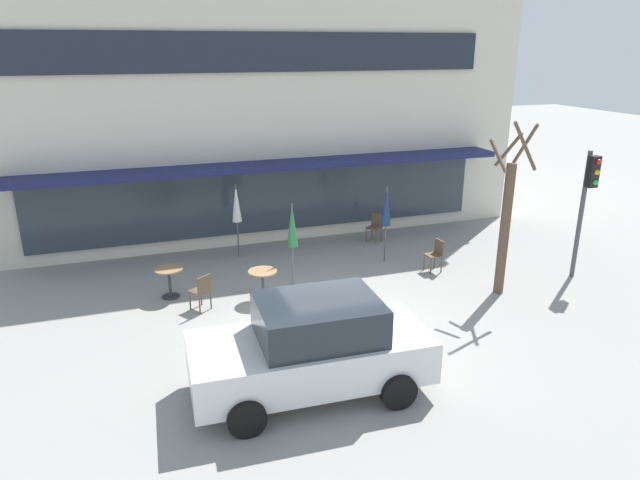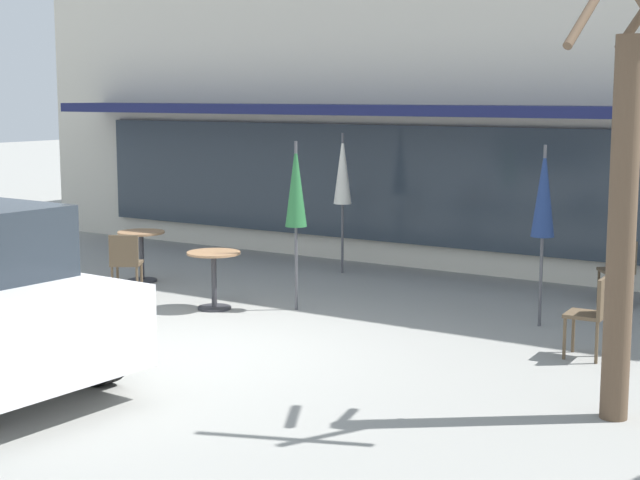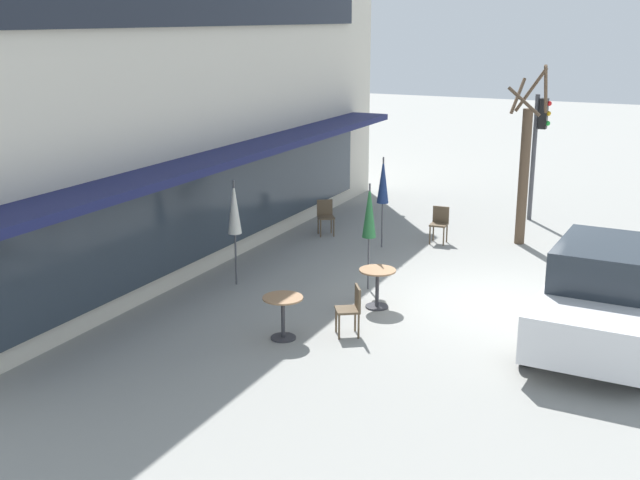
{
  "view_description": "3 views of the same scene",
  "coord_description": "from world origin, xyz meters",
  "px_view_note": "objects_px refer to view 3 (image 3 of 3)",
  "views": [
    {
      "loc": [
        -4.01,
        -10.69,
        5.89
      ],
      "look_at": [
        0.66,
        2.87,
        1.0
      ],
      "focal_mm": 32.0,
      "sensor_mm": 36.0,
      "label": 1
    },
    {
      "loc": [
        6.89,
        -7.96,
        2.79
      ],
      "look_at": [
        -0.18,
        2.82,
        0.87
      ],
      "focal_mm": 55.0,
      "sensor_mm": 36.0,
      "label": 2
    },
    {
      "loc": [
        -14.68,
        -3.41,
        5.37
      ],
      "look_at": [
        -0.64,
        3.27,
        1.03
      ],
      "focal_mm": 45.0,
      "sensor_mm": 36.0,
      "label": 3
    }
  ],
  "objects_px": {
    "patio_umbrella_cream_folded": "(383,181)",
    "cafe_table_near_wall": "(377,282)",
    "cafe_chair_0": "(440,222)",
    "cafe_chair_2": "(352,307)",
    "street_tree": "(525,167)",
    "cafe_table_streetside": "(283,310)",
    "traffic_light_pole": "(539,136)",
    "cafe_chair_1": "(325,214)",
    "parked_sedan": "(604,296)",
    "patio_umbrella_green_folded": "(234,208)",
    "patio_umbrella_corner_open": "(369,212)"
  },
  "relations": [
    {
      "from": "cafe_chair_0",
      "to": "cafe_chair_1",
      "type": "relative_size",
      "value": 1.0
    },
    {
      "from": "cafe_table_streetside",
      "to": "traffic_light_pole",
      "type": "height_order",
      "value": "traffic_light_pole"
    },
    {
      "from": "patio_umbrella_cream_folded",
      "to": "cafe_table_near_wall",
      "type": "bearing_deg",
      "value": -160.04
    },
    {
      "from": "cafe_chair_0",
      "to": "parked_sedan",
      "type": "height_order",
      "value": "parked_sedan"
    },
    {
      "from": "cafe_table_near_wall",
      "to": "cafe_chair_0",
      "type": "relative_size",
      "value": 0.85
    },
    {
      "from": "patio_umbrella_corner_open",
      "to": "cafe_chair_2",
      "type": "height_order",
      "value": "patio_umbrella_corner_open"
    },
    {
      "from": "cafe_table_streetside",
      "to": "traffic_light_pole",
      "type": "relative_size",
      "value": 0.22
    },
    {
      "from": "patio_umbrella_green_folded",
      "to": "cafe_chair_1",
      "type": "distance_m",
      "value": 4.51
    },
    {
      "from": "cafe_chair_2",
      "to": "cafe_chair_0",
      "type": "bearing_deg",
      "value": 3.67
    },
    {
      "from": "cafe_chair_0",
      "to": "cafe_chair_1",
      "type": "xyz_separation_m",
      "value": [
        -0.53,
        2.84,
        0.0
      ]
    },
    {
      "from": "cafe_table_streetside",
      "to": "patio_umbrella_cream_folded",
      "type": "bearing_deg",
      "value": 5.0
    },
    {
      "from": "patio_umbrella_cream_folded",
      "to": "street_tree",
      "type": "xyz_separation_m",
      "value": [
        1.79,
        -2.93,
        0.28
      ]
    },
    {
      "from": "cafe_chair_0",
      "to": "patio_umbrella_cream_folded",
      "type": "bearing_deg",
      "value": 131.79
    },
    {
      "from": "patio_umbrella_cream_folded",
      "to": "traffic_light_pole",
      "type": "bearing_deg",
      "value": -32.54
    },
    {
      "from": "patio_umbrella_green_folded",
      "to": "parked_sedan",
      "type": "relative_size",
      "value": 0.52
    },
    {
      "from": "cafe_chair_0",
      "to": "street_tree",
      "type": "relative_size",
      "value": 0.21
    },
    {
      "from": "patio_umbrella_cream_folded",
      "to": "street_tree",
      "type": "distance_m",
      "value": 3.44
    },
    {
      "from": "patio_umbrella_green_folded",
      "to": "street_tree",
      "type": "relative_size",
      "value": 0.51
    },
    {
      "from": "patio_umbrella_green_folded",
      "to": "cafe_table_near_wall",
      "type": "bearing_deg",
      "value": -90.38
    },
    {
      "from": "cafe_chair_1",
      "to": "cafe_chair_2",
      "type": "bearing_deg",
      "value": -151.03
    },
    {
      "from": "patio_umbrella_cream_folded",
      "to": "parked_sedan",
      "type": "relative_size",
      "value": 0.52
    },
    {
      "from": "patio_umbrella_green_folded",
      "to": "cafe_chair_1",
      "type": "bearing_deg",
      "value": 0.06
    },
    {
      "from": "traffic_light_pole",
      "to": "patio_umbrella_green_folded",
      "type": "bearing_deg",
      "value": 151.44
    },
    {
      "from": "cafe_chair_1",
      "to": "traffic_light_pole",
      "type": "relative_size",
      "value": 0.26
    },
    {
      "from": "cafe_table_near_wall",
      "to": "patio_umbrella_cream_folded",
      "type": "relative_size",
      "value": 0.35
    },
    {
      "from": "street_tree",
      "to": "patio_umbrella_cream_folded",
      "type": "bearing_deg",
      "value": 121.37
    },
    {
      "from": "patio_umbrella_corner_open",
      "to": "cafe_chair_1",
      "type": "distance_m",
      "value": 4.47
    },
    {
      "from": "cafe_chair_0",
      "to": "cafe_table_streetside",
      "type": "bearing_deg",
      "value": 175.21
    },
    {
      "from": "cafe_chair_0",
      "to": "street_tree",
      "type": "bearing_deg",
      "value": -66.56
    },
    {
      "from": "cafe_chair_2",
      "to": "parked_sedan",
      "type": "xyz_separation_m",
      "value": [
        1.4,
        -3.98,
        0.35
      ]
    },
    {
      "from": "cafe_table_streetside",
      "to": "cafe_chair_1",
      "type": "height_order",
      "value": "cafe_chair_1"
    },
    {
      "from": "parked_sedan",
      "to": "patio_umbrella_corner_open",
      "type": "bearing_deg",
      "value": 77.82
    },
    {
      "from": "patio_umbrella_green_folded",
      "to": "street_tree",
      "type": "height_order",
      "value": "street_tree"
    },
    {
      "from": "cafe_chair_1",
      "to": "street_tree",
      "type": "height_order",
      "value": "street_tree"
    },
    {
      "from": "street_tree",
      "to": "traffic_light_pole",
      "type": "bearing_deg",
      "value": 3.91
    },
    {
      "from": "patio_umbrella_green_folded",
      "to": "cafe_chair_0",
      "type": "xyz_separation_m",
      "value": [
        4.9,
        -2.84,
        -1.1
      ]
    },
    {
      "from": "patio_umbrella_green_folded",
      "to": "patio_umbrella_cream_folded",
      "type": "height_order",
      "value": "same"
    },
    {
      "from": "cafe_chair_2",
      "to": "traffic_light_pole",
      "type": "height_order",
      "value": "traffic_light_pole"
    },
    {
      "from": "parked_sedan",
      "to": "traffic_light_pole",
      "type": "xyz_separation_m",
      "value": [
        8.32,
        2.76,
        1.42
      ]
    },
    {
      "from": "patio_umbrella_green_folded",
      "to": "cafe_table_streetside",
      "type": "bearing_deg",
      "value": -133.78
    },
    {
      "from": "cafe_table_streetside",
      "to": "patio_umbrella_corner_open",
      "type": "xyz_separation_m",
      "value": [
        3.06,
        -0.34,
        1.11
      ]
    },
    {
      "from": "patio_umbrella_corner_open",
      "to": "cafe_chair_2",
      "type": "bearing_deg",
      "value": -164.55
    },
    {
      "from": "cafe_table_near_wall",
      "to": "street_tree",
      "type": "relative_size",
      "value": 0.18
    },
    {
      "from": "patio_umbrella_cream_folded",
      "to": "traffic_light_pole",
      "type": "height_order",
      "value": "traffic_light_pole"
    },
    {
      "from": "cafe_table_near_wall",
      "to": "patio_umbrella_cream_folded",
      "type": "height_order",
      "value": "patio_umbrella_cream_folded"
    },
    {
      "from": "cafe_chair_2",
      "to": "street_tree",
      "type": "bearing_deg",
      "value": -10.99
    },
    {
      "from": "cafe_chair_0",
      "to": "cafe_chair_2",
      "type": "xyz_separation_m",
      "value": [
        -6.4,
        -0.41,
        0.0
      ]
    },
    {
      "from": "patio_umbrella_cream_folded",
      "to": "cafe_chair_0",
      "type": "xyz_separation_m",
      "value": [
        1.0,
        -1.12,
        -1.1
      ]
    },
    {
      "from": "cafe_table_streetside",
      "to": "patio_umbrella_corner_open",
      "type": "height_order",
      "value": "patio_umbrella_corner_open"
    },
    {
      "from": "cafe_table_near_wall",
      "to": "traffic_light_pole",
      "type": "height_order",
      "value": "traffic_light_pole"
    }
  ]
}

